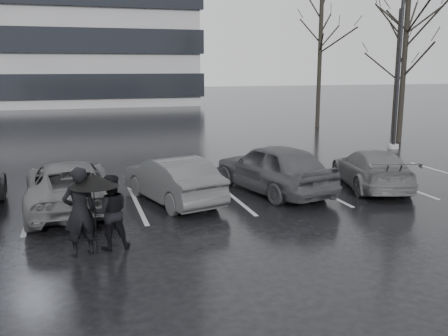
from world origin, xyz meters
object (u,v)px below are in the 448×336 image
lamp_post (399,60)px  tree_east (404,61)px  car_west_b (69,185)px  car_east (371,169)px  car_main (273,168)px  tree_north (320,58)px  pedestrian_left (80,211)px  pedestrian_right (111,212)px  car_west_a (172,179)px  tree_ne (397,71)px

lamp_post → tree_east: 2.36m
car_west_b → car_east: 9.13m
car_main → tree_east: (10.06, 7.79, 3.24)m
car_west_b → tree_north: tree_north is taller
car_west_b → pedestrian_left: size_ratio=2.59×
car_main → car_west_b: size_ratio=0.94×
tree_east → tree_north: size_ratio=0.94×
pedestrian_right → pedestrian_left: bearing=15.0°
car_main → tree_north: bearing=-136.0°
car_west_a → pedestrian_left: size_ratio=2.16×
pedestrian_right → tree_east: (15.13, 11.28, 3.20)m
car_west_b → lamp_post: size_ratio=0.53×
car_main → pedestrian_right: pedestrian_right is taller
tree_east → tree_ne: 4.74m
car_east → tree_ne: 15.59m
car_west_a → pedestrian_right: pedestrian_right is taller
pedestrian_right → tree_north: 23.36m
pedestrian_right → car_west_b: bearing=-76.9°
car_west_b → tree_ne: size_ratio=0.68×
tree_ne → tree_east: bearing=-122.0°
car_west_a → car_east: 6.34m
lamp_post → tree_east: (1.56, 1.76, -0.06)m
pedestrian_left → tree_north: 23.86m
car_west_b → tree_ne: tree_ne is taller
car_west_a → pedestrian_left: bearing=38.0°
pedestrian_right → tree_north: (14.13, 18.28, 3.45)m
tree_ne → pedestrian_right: bearing=-139.1°
car_west_a → lamp_post: size_ratio=0.44×
car_main → lamp_post: (8.50, 6.03, 3.31)m
car_west_a → car_west_b: car_west_b is taller
pedestrian_right → tree_east: 19.14m
car_west_a → pedestrian_right: bearing=43.8°
tree_north → lamp_post: bearing=-93.7°
pedestrian_left → tree_ne: bearing=-155.2°
tree_ne → tree_north: size_ratio=0.82×
lamp_post → tree_north: bearing=86.3°
car_main → pedestrian_left: (-5.68, -3.67, 0.15)m
car_west_b → pedestrian_right: (0.86, -3.33, 0.14)m
car_main → tree_east: bearing=-156.8°
car_main → car_east: (3.20, -0.33, -0.16)m
pedestrian_right → tree_east: size_ratio=0.20×
car_west_a → tree_ne: size_ratio=0.56×
car_west_a → tree_ne: (15.69, 12.00, 2.85)m
tree_ne → car_main: bearing=-136.8°
tree_north → tree_east: bearing=-81.9°
car_west_b → pedestrian_left: pedestrian_left is taller
pedestrian_right → tree_north: size_ratio=0.19×
car_east → lamp_post: size_ratio=0.47×
lamp_post → tree_ne: lamp_post is taller
car_main → car_east: size_ratio=1.07×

